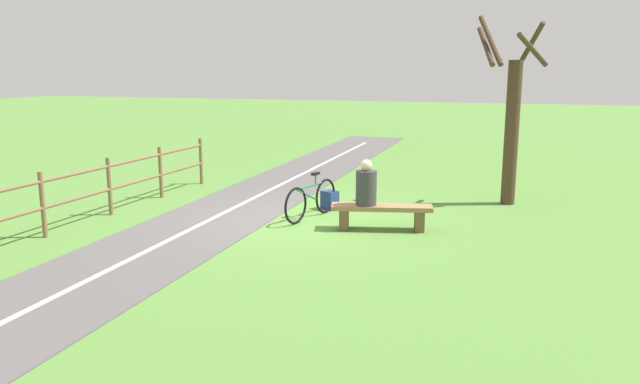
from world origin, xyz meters
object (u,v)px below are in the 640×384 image
Objects in this scene: tree_mid_field at (511,119)px; bicycle at (311,200)px; bench at (382,213)px; backpack at (330,200)px; person_seated at (366,186)px.

bicycle is at bearing 34.51° from tree_mid_field.
bench is 1.84m from backpack.
person_seated is 2.10× the size of backpack.
backpack is 4.07m from tree_mid_field.
backpack is at bearing 24.90° from tree_mid_field.
bicycle is 0.43× the size of tree_mid_field.
bicycle is (1.18, -0.48, -0.43)m from person_seated.
bicycle reaches higher than backpack.
person_seated is 1.80m from backpack.
person_seated is at bearing 51.08° from tree_mid_field.
bench is 0.55m from person_seated.
bench is 1.09× the size of bicycle.
bicycle is (1.45, -0.42, 0.05)m from bench.
backpack is at bearing -64.07° from person_seated.
person_seated is at bearing 128.42° from backpack.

